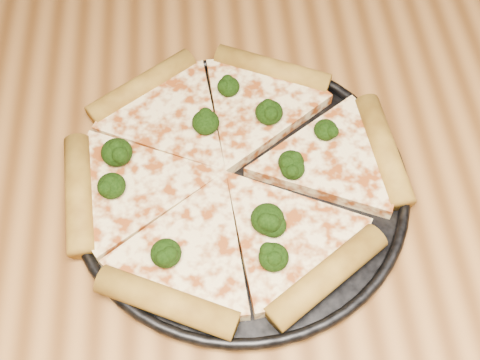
{
  "coord_description": "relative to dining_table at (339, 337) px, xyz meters",
  "views": [
    {
      "loc": [
        -0.12,
        -0.19,
        1.28
      ],
      "look_at": [
        -0.09,
        0.13,
        0.77
      ],
      "focal_mm": 46.6,
      "sensor_mm": 36.0,
      "label": 1
    }
  ],
  "objects": [
    {
      "name": "dining_table",
      "position": [
        0.0,
        0.0,
        0.0
      ],
      "size": [
        1.2,
        0.9,
        0.75
      ],
      "color": "#99612F",
      "rests_on": "ground"
    },
    {
      "name": "broccoli_florets",
      "position": [
        -0.11,
        0.13,
        0.12
      ],
      "size": [
        0.24,
        0.23,
        0.02
      ],
      "color": "black",
      "rests_on": "pizza"
    },
    {
      "name": "pizza_pan",
      "position": [
        -0.09,
        0.13,
        0.1
      ],
      "size": [
        0.33,
        0.33,
        0.02
      ],
      "color": "black",
      "rests_on": "dining_table"
    },
    {
      "name": "pizza",
      "position": [
        -0.1,
        0.14,
        0.11
      ],
      "size": [
        0.34,
        0.34,
        0.03
      ],
      "rotation": [
        0.0,
        0.0,
        -0.43
      ],
      "color": "#FFDF9C",
      "rests_on": "pizza_pan"
    }
  ]
}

